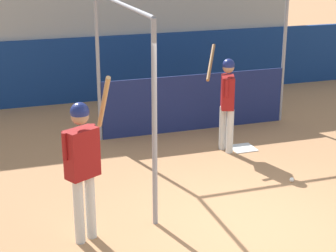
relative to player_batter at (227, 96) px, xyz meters
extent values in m
plane|color=#A8754C|center=(-0.85, -2.83, -1.04)|extent=(60.00, 60.00, 0.00)
cube|color=navy|center=(-0.85, 4.10, -0.27)|extent=(24.00, 0.12, 1.54)
cube|color=#9E9E99|center=(-0.85, 6.16, 0.76)|extent=(8.70, 4.00, 3.59)
cube|color=#195B33|center=(-3.32, 4.56, 0.55)|extent=(0.45, 0.40, 0.10)
cube|color=#195B33|center=(-3.32, 4.74, 0.78)|extent=(0.45, 0.06, 0.40)
cube|color=#195B33|center=(-2.77, 4.56, 0.55)|extent=(0.45, 0.40, 0.10)
cube|color=#195B33|center=(-2.77, 4.74, 0.78)|extent=(0.45, 0.06, 0.40)
cube|color=#195B33|center=(-2.22, 4.56, 0.55)|extent=(0.45, 0.40, 0.10)
cube|color=#195B33|center=(-2.22, 4.74, 0.78)|extent=(0.45, 0.06, 0.40)
cube|color=#195B33|center=(-1.67, 4.56, 0.55)|extent=(0.45, 0.40, 0.10)
cube|color=#195B33|center=(-1.67, 4.74, 0.78)|extent=(0.45, 0.06, 0.40)
cube|color=#195B33|center=(-1.12, 4.56, 0.55)|extent=(0.45, 0.40, 0.10)
cube|color=#195B33|center=(-1.12, 4.74, 0.78)|extent=(0.45, 0.06, 0.40)
cube|color=#195B33|center=(-0.57, 4.56, 0.55)|extent=(0.45, 0.40, 0.10)
cube|color=#195B33|center=(-0.57, 4.74, 0.78)|extent=(0.45, 0.06, 0.40)
cube|color=#195B33|center=(-0.02, 4.56, 0.55)|extent=(0.45, 0.40, 0.10)
cube|color=#195B33|center=(-0.02, 4.74, 0.78)|extent=(0.45, 0.06, 0.40)
cube|color=#195B33|center=(0.53, 4.56, 0.55)|extent=(0.45, 0.40, 0.10)
cube|color=#195B33|center=(0.53, 4.74, 0.78)|extent=(0.45, 0.06, 0.40)
cube|color=#195B33|center=(1.08, 4.56, 0.55)|extent=(0.45, 0.40, 0.10)
cube|color=#195B33|center=(1.08, 4.74, 0.78)|extent=(0.45, 0.06, 0.40)
cube|color=#195B33|center=(1.63, 4.56, 0.55)|extent=(0.45, 0.40, 0.10)
cube|color=#195B33|center=(1.63, 4.74, 0.78)|extent=(0.45, 0.06, 0.40)
cube|color=#195B33|center=(2.18, 4.56, 0.55)|extent=(0.45, 0.40, 0.10)
cube|color=#195B33|center=(2.18, 4.74, 0.78)|extent=(0.45, 0.06, 0.40)
cube|color=#195B33|center=(2.73, 4.56, 0.55)|extent=(0.45, 0.40, 0.10)
cube|color=#195B33|center=(2.73, 4.74, 0.78)|extent=(0.45, 0.06, 0.40)
cube|color=#195B33|center=(-3.32, 5.36, 0.95)|extent=(0.45, 0.40, 0.10)
cube|color=#195B33|center=(-3.32, 5.54, 1.18)|extent=(0.45, 0.06, 0.40)
cube|color=#195B33|center=(-2.77, 5.36, 0.95)|extent=(0.45, 0.40, 0.10)
cube|color=#195B33|center=(-2.77, 5.54, 1.18)|extent=(0.45, 0.06, 0.40)
cube|color=#195B33|center=(-2.22, 5.36, 0.95)|extent=(0.45, 0.40, 0.10)
cube|color=#195B33|center=(-2.22, 5.54, 1.18)|extent=(0.45, 0.06, 0.40)
cube|color=#195B33|center=(-1.67, 5.36, 0.95)|extent=(0.45, 0.40, 0.10)
cube|color=#195B33|center=(-1.67, 5.54, 1.18)|extent=(0.45, 0.06, 0.40)
cube|color=#195B33|center=(-1.12, 5.36, 0.95)|extent=(0.45, 0.40, 0.10)
cube|color=#195B33|center=(-1.12, 5.54, 1.18)|extent=(0.45, 0.06, 0.40)
cube|color=#195B33|center=(-0.57, 5.36, 0.95)|extent=(0.45, 0.40, 0.10)
cube|color=#195B33|center=(-0.57, 5.54, 1.18)|extent=(0.45, 0.06, 0.40)
cube|color=#195B33|center=(-0.02, 5.36, 0.95)|extent=(0.45, 0.40, 0.10)
cube|color=#195B33|center=(0.53, 5.36, 0.95)|extent=(0.45, 0.40, 0.10)
cube|color=#195B33|center=(1.08, 5.36, 0.95)|extent=(0.45, 0.40, 0.10)
cube|color=#195B33|center=(1.63, 5.36, 0.95)|extent=(0.45, 0.40, 0.10)
cube|color=#195B33|center=(2.18, 5.36, 0.95)|extent=(0.45, 0.40, 0.10)
cube|color=#195B33|center=(2.73, 5.36, 0.95)|extent=(0.45, 0.40, 0.10)
cylinder|color=gray|center=(-2.06, -2.26, 0.37)|extent=(0.07, 0.07, 2.81)
cylinder|color=gray|center=(-2.06, 1.31, 0.37)|extent=(0.07, 0.07, 2.81)
cylinder|color=gray|center=(1.87, 1.31, 0.37)|extent=(0.07, 0.07, 2.81)
cylinder|color=gray|center=(-2.06, -0.47, 1.77)|extent=(0.06, 3.57, 0.06)
cube|color=navy|center=(-0.09, 1.29, -0.46)|extent=(3.86, 0.03, 1.16)
cube|color=white|center=(0.36, -0.01, -1.03)|extent=(0.44, 0.44, 0.02)
cylinder|color=silver|center=(0.03, -0.12, -0.62)|extent=(0.17, 0.17, 0.82)
cylinder|color=silver|center=(-0.02, 0.10, -0.62)|extent=(0.17, 0.17, 0.82)
cube|color=maroon|center=(0.01, -0.01, 0.08)|extent=(0.35, 0.46, 0.58)
sphere|color=#A37556|center=(0.01, -0.01, 0.54)|extent=(0.21, 0.21, 0.21)
sphere|color=navy|center=(0.01, -0.01, 0.58)|extent=(0.22, 0.22, 0.22)
cylinder|color=maroon|center=(-0.11, -0.20, 0.21)|extent=(0.09, 0.09, 0.32)
cylinder|color=maroon|center=(0.04, 0.20, 0.21)|extent=(0.09, 0.09, 0.32)
cylinder|color=brown|center=(-0.19, 0.32, 0.57)|extent=(0.43, 0.68, 0.55)
sphere|color=brown|center=(0.12, 0.14, 0.32)|extent=(0.08, 0.08, 0.08)
cylinder|color=silver|center=(-3.12, -2.44, -0.59)|extent=(0.18, 0.18, 0.89)
cylinder|color=silver|center=(-2.96, -2.36, -0.59)|extent=(0.18, 0.18, 0.89)
cube|color=maroon|center=(-3.04, -2.40, 0.17)|extent=(0.47, 0.39, 0.63)
sphere|color=#A37556|center=(-3.04, -2.40, 0.66)|extent=(0.22, 0.22, 0.22)
sphere|color=navy|center=(-3.04, -2.40, 0.71)|extent=(0.23, 0.23, 0.23)
cylinder|color=maroon|center=(-3.25, -2.46, 0.31)|extent=(0.09, 0.09, 0.35)
cylinder|color=maroon|center=(-2.87, -2.26, 0.31)|extent=(0.09, 0.09, 0.35)
cylinder|color=#AD7F4C|center=(-2.71, -2.24, 0.75)|extent=(0.09, 0.59, 0.80)
sphere|color=#AD7F4C|center=(-2.98, -2.25, 0.37)|extent=(0.08, 0.08, 0.08)
sphere|color=white|center=(0.44, -1.64, -1.00)|extent=(0.07, 0.07, 0.07)
camera|label=1|loc=(-4.08, -8.87, 2.70)|focal=60.00mm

